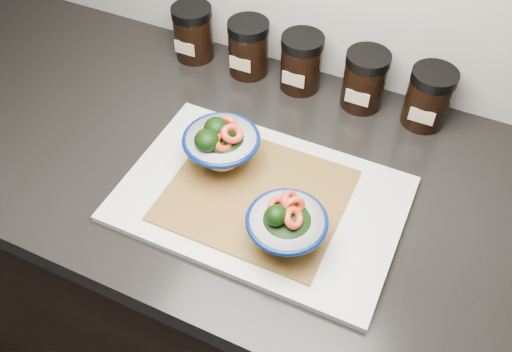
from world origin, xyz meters
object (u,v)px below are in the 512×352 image
at_px(cutting_board, 261,199).
at_px(spice_jar_d, 365,80).
at_px(bowl_left, 221,145).
at_px(spice_jar_c, 301,62).
at_px(spice_jar_b, 248,48).
at_px(spice_jar_a, 193,32).
at_px(bowl_right, 286,226).
at_px(spice_jar_e, 428,97).

bearing_deg(cutting_board, spice_jar_d, 76.49).
xyz_separation_m(bowl_left, spice_jar_c, (0.04, 0.27, -0.00)).
bearing_deg(spice_jar_b, spice_jar_a, 180.00).
bearing_deg(spice_jar_b, spice_jar_d, 0.00).
xyz_separation_m(cutting_board, spice_jar_b, (-0.17, 0.30, 0.05)).
distance_m(bowl_right, spice_jar_c, 0.39).
relative_size(cutting_board, bowl_right, 3.72).
height_order(bowl_left, spice_jar_b, bowl_left).
xyz_separation_m(bowl_left, bowl_right, (0.16, -0.10, -0.00)).
relative_size(bowl_left, spice_jar_d, 1.14).
bearing_deg(spice_jar_e, spice_jar_d, 180.00).
relative_size(spice_jar_b, spice_jar_d, 1.00).
distance_m(cutting_board, spice_jar_e, 0.36).
bearing_deg(spice_jar_a, spice_jar_c, 0.00).
xyz_separation_m(cutting_board, spice_jar_c, (-0.05, 0.30, 0.05)).
bearing_deg(cutting_board, spice_jar_c, 100.08).
bearing_deg(bowl_left, cutting_board, -22.58).
height_order(cutting_board, spice_jar_b, spice_jar_b).
height_order(bowl_right, spice_jar_a, spice_jar_a).
bearing_deg(bowl_right, spice_jar_a, 134.46).
distance_m(spice_jar_d, spice_jar_e, 0.12).
bearing_deg(bowl_right, spice_jar_c, 108.64).
relative_size(bowl_left, spice_jar_e, 1.14).
distance_m(spice_jar_a, spice_jar_c, 0.24).
relative_size(spice_jar_a, spice_jar_d, 1.00).
distance_m(bowl_left, spice_jar_e, 0.39).
xyz_separation_m(cutting_board, spice_jar_a, (-0.29, 0.30, 0.05)).
xyz_separation_m(bowl_left, spice_jar_d, (0.16, 0.27, -0.00)).
distance_m(bowl_right, spice_jar_d, 0.37).
bearing_deg(spice_jar_d, cutting_board, -103.51).
xyz_separation_m(spice_jar_b, spice_jar_d, (0.24, 0.00, 0.00)).
bearing_deg(spice_jar_a, cutting_board, -46.11).
relative_size(spice_jar_b, spice_jar_e, 1.00).
height_order(cutting_board, spice_jar_c, spice_jar_c).
xyz_separation_m(bowl_right, spice_jar_d, (0.00, 0.37, 0.00)).
xyz_separation_m(spice_jar_a, spice_jar_d, (0.36, 0.00, 0.00)).
relative_size(spice_jar_c, spice_jar_d, 1.00).
relative_size(spice_jar_d, spice_jar_e, 1.00).
distance_m(spice_jar_b, spice_jar_c, 0.11).
bearing_deg(spice_jar_d, spice_jar_c, 180.00).
distance_m(bowl_left, spice_jar_d, 0.31).
height_order(spice_jar_d, spice_jar_e, same).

